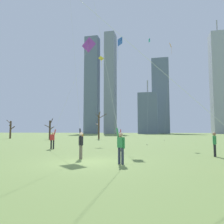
{
  "coord_description": "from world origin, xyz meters",
  "views": [
    {
      "loc": [
        3.91,
        -11.52,
        1.7
      ],
      "look_at": [
        0.0,
        6.0,
        3.3
      ],
      "focal_mm": 34.6,
      "sensor_mm": 36.0,
      "label": 1
    }
  ],
  "objects_px": {
    "bystander_watching_nearby": "(215,143)",
    "bare_tree_leftmost": "(11,129)",
    "kite_flyer_foreground_right_pink": "(136,62)",
    "distant_kite_drifting_left_yellow": "(103,66)",
    "distant_kite_drifting_right_teal": "(149,52)",
    "bystander_far_off_by_trees": "(81,138)",
    "bare_tree_rightmost": "(99,125)",
    "distant_kite_high_overhead_orange": "(170,56)",
    "kite_flyer_foreground_left_green": "(78,105)",
    "kite_flyer_midfield_center_purple": "(61,116)",
    "bare_tree_left_of_center": "(50,129)",
    "kite_flyer_midfield_right_blue": "(120,115)",
    "kite_flyer_midfield_left_white": "(103,51)"
  },
  "relations": [
    {
      "from": "bare_tree_leftmost",
      "to": "bystander_watching_nearby",
      "type": "bearing_deg",
      "value": -36.73
    },
    {
      "from": "kite_flyer_midfield_left_white",
      "to": "bare_tree_left_of_center",
      "type": "xyz_separation_m",
      "value": [
        -18.62,
        27.63,
        -4.59
      ]
    },
    {
      "from": "bystander_far_off_by_trees",
      "to": "bystander_watching_nearby",
      "type": "bearing_deg",
      "value": -36.69
    },
    {
      "from": "bare_tree_leftmost",
      "to": "bystander_far_off_by_trees",
      "type": "bearing_deg",
      "value": -36.75
    },
    {
      "from": "kite_flyer_foreground_right_pink",
      "to": "distant_kite_drifting_left_yellow",
      "type": "height_order",
      "value": "kite_flyer_foreground_right_pink"
    },
    {
      "from": "distant_kite_high_overhead_orange",
      "to": "distant_kite_drifting_right_teal",
      "type": "height_order",
      "value": "distant_kite_high_overhead_orange"
    },
    {
      "from": "kite_flyer_midfield_left_white",
      "to": "bare_tree_leftmost",
      "type": "distance_m",
      "value": 43.2
    },
    {
      "from": "bystander_watching_nearby",
      "to": "distant_kite_high_overhead_orange",
      "type": "distance_m",
      "value": 25.26
    },
    {
      "from": "kite_flyer_midfield_center_purple",
      "to": "bare_tree_left_of_center",
      "type": "bearing_deg",
      "value": 120.99
    },
    {
      "from": "bystander_watching_nearby",
      "to": "bare_tree_left_of_center",
      "type": "distance_m",
      "value": 35.63
    },
    {
      "from": "kite_flyer_midfield_right_blue",
      "to": "bystander_watching_nearby",
      "type": "xyz_separation_m",
      "value": [
        7.32,
        -4.98,
        -2.37
      ]
    },
    {
      "from": "kite_flyer_foreground_right_pink",
      "to": "distant_kite_high_overhead_orange",
      "type": "distance_m",
      "value": 30.16
    },
    {
      "from": "kite_flyer_midfield_right_blue",
      "to": "distant_kite_drifting_right_teal",
      "type": "height_order",
      "value": "distant_kite_drifting_right_teal"
    },
    {
      "from": "kite_flyer_foreground_left_green",
      "to": "bare_tree_rightmost",
      "type": "xyz_separation_m",
      "value": [
        -7.29,
        30.51,
        -0.48
      ]
    },
    {
      "from": "distant_kite_high_overhead_orange",
      "to": "bare_tree_left_of_center",
      "type": "xyz_separation_m",
      "value": [
        -23.89,
        3.51,
        -12.29
      ]
    },
    {
      "from": "distant_kite_drifting_left_yellow",
      "to": "distant_kite_high_overhead_orange",
      "type": "xyz_separation_m",
      "value": [
        11.17,
        2.24,
        1.64
      ]
    },
    {
      "from": "kite_flyer_midfield_right_blue",
      "to": "distant_kite_high_overhead_orange",
      "type": "relative_size",
      "value": 0.79
    },
    {
      "from": "kite_flyer_foreground_right_pink",
      "to": "bystander_far_off_by_trees",
      "type": "height_order",
      "value": "kite_flyer_foreground_right_pink"
    },
    {
      "from": "bare_tree_left_of_center",
      "to": "kite_flyer_midfield_left_white",
      "type": "bearing_deg",
      "value": -56.02
    },
    {
      "from": "kite_flyer_midfield_left_white",
      "to": "distant_kite_drifting_right_teal",
      "type": "bearing_deg",
      "value": 84.18
    },
    {
      "from": "bystander_watching_nearby",
      "to": "bare_tree_leftmost",
      "type": "height_order",
      "value": "bare_tree_leftmost"
    },
    {
      "from": "distant_kite_drifting_right_teal",
      "to": "bare_tree_leftmost",
      "type": "bearing_deg",
      "value": 161.35
    },
    {
      "from": "kite_flyer_foreground_right_pink",
      "to": "bare_tree_leftmost",
      "type": "height_order",
      "value": "kite_flyer_foreground_right_pink"
    },
    {
      "from": "kite_flyer_midfield_right_blue",
      "to": "bare_tree_rightmost",
      "type": "height_order",
      "value": "kite_flyer_midfield_right_blue"
    },
    {
      "from": "bystander_watching_nearby",
      "to": "bare_tree_rightmost",
      "type": "bearing_deg",
      "value": 119.74
    },
    {
      "from": "kite_flyer_foreground_left_green",
      "to": "distant_kite_drifting_left_yellow",
      "type": "relative_size",
      "value": 1.31
    },
    {
      "from": "bystander_far_off_by_trees",
      "to": "bare_tree_rightmost",
      "type": "distance_m",
      "value": 18.91
    },
    {
      "from": "kite_flyer_midfield_center_purple",
      "to": "bare_tree_left_of_center",
      "type": "xyz_separation_m",
      "value": [
        -12.78,
        21.27,
        -0.98
      ]
    },
    {
      "from": "distant_kite_drifting_right_teal",
      "to": "kite_flyer_foreground_right_pink",
      "type": "bearing_deg",
      "value": -88.75
    },
    {
      "from": "kite_flyer_midfield_center_purple",
      "to": "bare_tree_rightmost",
      "type": "bearing_deg",
      "value": 97.71
    },
    {
      "from": "bystander_watching_nearby",
      "to": "bare_tree_rightmost",
      "type": "xyz_separation_m",
      "value": [
        -16.18,
        28.32,
        2.06
      ]
    },
    {
      "from": "kite_flyer_foreground_right_pink",
      "to": "distant_kite_drifting_left_yellow",
      "type": "xyz_separation_m",
      "value": [
        -8.43,
        26.11,
        8.3
      ]
    },
    {
      "from": "distant_kite_drifting_left_yellow",
      "to": "kite_flyer_midfield_right_blue",
      "type": "bearing_deg",
      "value": -68.42
    },
    {
      "from": "kite_flyer_midfield_center_purple",
      "to": "bystander_far_off_by_trees",
      "type": "xyz_separation_m",
      "value": [
        -0.29,
        6.28,
        -2.25
      ]
    },
    {
      "from": "distant_kite_high_overhead_orange",
      "to": "kite_flyer_foreground_left_green",
      "type": "bearing_deg",
      "value": -107.05
    },
    {
      "from": "bystander_far_off_by_trees",
      "to": "kite_flyer_midfield_left_white",
      "type": "bearing_deg",
      "value": -64.1
    },
    {
      "from": "kite_flyer_midfield_center_purple",
      "to": "kite_flyer_midfield_left_white",
      "type": "height_order",
      "value": "kite_flyer_midfield_left_white"
    },
    {
      "from": "kite_flyer_midfield_right_blue",
      "to": "distant_kite_drifting_left_yellow",
      "type": "bearing_deg",
      "value": 111.58
    },
    {
      "from": "bare_tree_rightmost",
      "to": "bare_tree_leftmost",
      "type": "bearing_deg",
      "value": -178.33
    },
    {
      "from": "kite_flyer_midfield_left_white",
      "to": "distant_kite_drifting_left_yellow",
      "type": "xyz_separation_m",
      "value": [
        -5.9,
        21.88,
        6.06
      ]
    },
    {
      "from": "kite_flyer_foreground_right_pink",
      "to": "distant_kite_drifting_left_yellow",
      "type": "bearing_deg",
      "value": 107.9
    },
    {
      "from": "distant_kite_drifting_right_teal",
      "to": "bare_tree_left_of_center",
      "type": "distance_m",
      "value": 24.99
    },
    {
      "from": "distant_kite_drifting_left_yellow",
      "to": "bare_tree_leftmost",
      "type": "distance_m",
      "value": 27.91
    },
    {
      "from": "kite_flyer_foreground_left_green",
      "to": "kite_flyer_midfield_left_white",
      "type": "xyz_separation_m",
      "value": [
        1.92,
        -0.69,
        3.33
      ]
    },
    {
      "from": "kite_flyer_foreground_right_pink",
      "to": "distant_kite_drifting_right_teal",
      "type": "distance_m",
      "value": 25.71
    },
    {
      "from": "kite_flyer_foreground_right_pink",
      "to": "bystander_watching_nearby",
      "type": "distance_m",
      "value": 9.13
    },
    {
      "from": "kite_flyer_midfield_center_purple",
      "to": "distant_kite_high_overhead_orange",
      "type": "bearing_deg",
      "value": 57.95
    },
    {
      "from": "kite_flyer_foreground_left_green",
      "to": "bare_tree_left_of_center",
      "type": "relative_size",
      "value": 4.33
    },
    {
      "from": "kite_flyer_midfield_left_white",
      "to": "bystander_watching_nearby",
      "type": "relative_size",
      "value": 13.97
    },
    {
      "from": "kite_flyer_foreground_right_pink",
      "to": "bare_tree_rightmost",
      "type": "xyz_separation_m",
      "value": [
        -11.74,
        35.42,
        -1.56
      ]
    }
  ]
}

